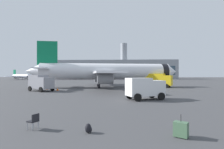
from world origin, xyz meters
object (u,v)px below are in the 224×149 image
Objects in this scene: safety_cone_near at (58,89)px; safety_cone_mid at (47,87)px; service_truck at (41,82)px; cargo_van at (145,88)px; airplane_taxiing at (21,76)px; fuel_truck at (158,80)px; rolling_suitcase at (181,129)px; traveller_backpack at (88,128)px; airplane_at_gate at (106,72)px; gate_chair at (34,120)px.

safety_cone_mid reaches higher than safety_cone_near.
service_truck is 19.96m from cargo_van.
airplane_taxiing is 90.07m from fuel_truck.
rolling_suitcase is 2.29× the size of traveller_backpack.
airplane_at_gate is 81.61m from airplane_taxiing.
safety_cone_near is 24.55m from gate_chair.
gate_chair is (55.27, -91.76, -1.57)m from airplane_taxiing.
safety_cone_near is (-20.47, -9.59, -1.48)m from fuel_truck.
gate_chair is (-7.40, -12.03, -0.95)m from cargo_van.
fuel_truck is (22.96, 11.15, 0.16)m from service_truck.
safety_cone_mid is 27.62m from gate_chair.
fuel_truck is 24.65m from safety_cone_mid.
fuel_truck is at bearing 81.01° from rolling_suitcase.
airplane_at_gate is 59.44× the size of safety_cone_near.
airplane_at_gate is 32.57m from gate_chair.
rolling_suitcase is 7.66m from gate_chair.
service_truck is at bearing -57.10° from airplane_taxiing.
rolling_suitcase is 4.55m from traveller_backpack.
safety_cone_near is 0.54× the size of rolling_suitcase.
service_truck is 6.09× the size of gate_chair.
cargo_van is at bearing 70.84° from traveller_backpack.
gate_chair is (-7.62, 0.74, 0.11)m from rolling_suitcase.
rolling_suitcase is (6.90, -33.15, -3.27)m from airplane_at_gate.
airplane_taxiing is at bearing 133.33° from airplane_at_gate.
gate_chair is at bearing 173.20° from traveller_backpack.
gate_chair is (-0.72, -32.41, -3.16)m from airplane_at_gate.
airplane_taxiing is at bearing 122.90° from service_truck.
cargo_van is at bearing -71.86° from airplane_at_gate.
gate_chair is at bearing -121.58° from cargo_van.
fuel_truck is at bearing 17.55° from safety_cone_mid.
safety_cone_near is 0.76× the size of safety_cone_mid.
airplane_taxiing reaches higher than service_truck.
airplane_taxiing is at bearing 139.24° from fuel_truck.
traveller_backpack is (13.60, -25.91, -0.16)m from safety_cone_mid.
airplane_at_gate is 33.04m from traveller_backpack.
safety_cone_near is (2.49, 1.56, -1.31)m from service_truck.
airplane_taxiing is 79.95m from safety_cone_mid.
safety_cone_near is at bearing -55.08° from airplane_taxiing.
traveller_backpack is (13.09, -22.18, -1.37)m from service_truck.
gate_chair is (-12.96, -32.96, -1.27)m from fuel_truck.
safety_cone_mid is at bearing -162.45° from fuel_truck.
airplane_at_gate is 1.93× the size of airplane_taxiing.
traveller_backpack is at bearing -106.49° from fuel_truck.
traveller_backpack is (-4.54, 0.37, -0.16)m from rolling_suitcase.
safety_cone_mid is 0.72× the size of rolling_suitcase.
fuel_truck is at bearing -40.76° from airplane_taxiing.
rolling_suitcase is at bearing -57.87° from safety_cone_near.
safety_cone_near is 1.25× the size of traveller_backpack.
service_truck is 28.65m from rolling_suitcase.
rolling_suitcase is (15.14, -24.11, 0.10)m from safety_cone_near.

